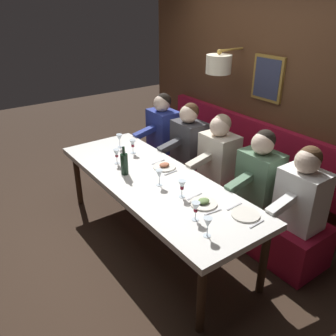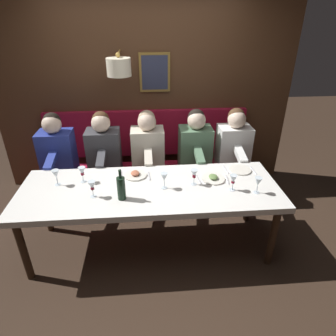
{
  "view_description": "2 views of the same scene",
  "coord_description": "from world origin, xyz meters",
  "px_view_note": "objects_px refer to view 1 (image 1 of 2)",
  "views": [
    {
      "loc": [
        -1.68,
        -2.6,
        2.39
      ],
      "look_at": [
        0.05,
        -0.18,
        0.92
      ],
      "focal_mm": 37.7,
      "sensor_mm": 36.0,
      "label": 1
    },
    {
      "loc": [
        -2.43,
        0.02,
        2.25
      ],
      "look_at": [
        0.05,
        -0.18,
        0.92
      ],
      "focal_mm": 31.14,
      "sensor_mm": 36.0,
      "label": 2
    }
  ],
  "objects_px": {
    "wine_glass_0": "(119,138)",
    "wine_glass_3": "(196,208)",
    "diner_middle": "(219,151)",
    "dining_table": "(153,184)",
    "diner_farthest": "(163,125)",
    "wine_glass_5": "(182,186)",
    "wine_glass_1": "(133,144)",
    "wine_glass_2": "(159,174)",
    "wine_glass_6": "(117,154)",
    "diner_far": "(189,137)",
    "diner_near": "(260,171)",
    "wine_glass_4": "(208,223)",
    "diner_nearest": "(303,191)",
    "wine_bottle": "(124,164)"
  },
  "relations": [
    {
      "from": "wine_glass_0",
      "to": "wine_glass_3",
      "type": "relative_size",
      "value": 1.0
    },
    {
      "from": "diner_middle",
      "to": "dining_table",
      "type": "bearing_deg",
      "value": 179.87
    },
    {
      "from": "diner_farthest",
      "to": "wine_glass_5",
      "type": "distance_m",
      "value": 1.76
    },
    {
      "from": "wine_glass_1",
      "to": "wine_glass_2",
      "type": "xyz_separation_m",
      "value": [
        -0.18,
        -0.8,
        0.0
      ]
    },
    {
      "from": "diner_farthest",
      "to": "wine_glass_6",
      "type": "xyz_separation_m",
      "value": [
        -1.0,
        -0.57,
        0.04
      ]
    },
    {
      "from": "diner_middle",
      "to": "diner_far",
      "type": "relative_size",
      "value": 1.0
    },
    {
      "from": "diner_near",
      "to": "wine_glass_6",
      "type": "bearing_deg",
      "value": 131.84
    },
    {
      "from": "diner_near",
      "to": "diner_middle",
      "type": "relative_size",
      "value": 1.0
    },
    {
      "from": "wine_glass_4",
      "to": "wine_glass_5",
      "type": "distance_m",
      "value": 0.6
    },
    {
      "from": "wine_glass_2",
      "to": "wine_glass_5",
      "type": "xyz_separation_m",
      "value": [
        0.04,
        -0.3,
        -0.0
      ]
    },
    {
      "from": "wine_glass_2",
      "to": "wine_glass_6",
      "type": "relative_size",
      "value": 1.0
    },
    {
      "from": "diner_far",
      "to": "wine_glass_2",
      "type": "xyz_separation_m",
      "value": [
        -0.9,
        -0.68,
        0.04
      ]
    },
    {
      "from": "dining_table",
      "to": "diner_middle",
      "type": "height_order",
      "value": "diner_middle"
    },
    {
      "from": "wine_glass_1",
      "to": "wine_glass_4",
      "type": "relative_size",
      "value": 1.0
    },
    {
      "from": "diner_nearest",
      "to": "wine_glass_0",
      "type": "xyz_separation_m",
      "value": [
        -0.76,
        1.99,
        0.04
      ]
    },
    {
      "from": "diner_nearest",
      "to": "wine_glass_1",
      "type": "relative_size",
      "value": 4.82
    },
    {
      "from": "diner_farthest",
      "to": "wine_bottle",
      "type": "height_order",
      "value": "diner_farthest"
    },
    {
      "from": "wine_glass_6",
      "to": "wine_glass_0",
      "type": "bearing_deg",
      "value": 57.55
    },
    {
      "from": "wine_glass_5",
      "to": "wine_glass_0",
      "type": "bearing_deg",
      "value": 85.65
    },
    {
      "from": "diner_near",
      "to": "wine_bottle",
      "type": "bearing_deg",
      "value": 141.16
    },
    {
      "from": "dining_table",
      "to": "wine_glass_1",
      "type": "relative_size",
      "value": 15.47
    },
    {
      "from": "wine_glass_5",
      "to": "wine_glass_1",
      "type": "bearing_deg",
      "value": 82.71
    },
    {
      "from": "diner_far",
      "to": "wine_glass_4",
      "type": "xyz_separation_m",
      "value": [
        -1.06,
        -1.55,
        0.04
      ]
    },
    {
      "from": "diner_nearest",
      "to": "wine_glass_6",
      "type": "distance_m",
      "value": 1.9
    },
    {
      "from": "wine_glass_0",
      "to": "wine_glass_6",
      "type": "height_order",
      "value": "same"
    },
    {
      "from": "diner_far",
      "to": "wine_glass_2",
      "type": "bearing_deg",
      "value": -143.05
    },
    {
      "from": "dining_table",
      "to": "wine_bottle",
      "type": "distance_m",
      "value": 0.36
    },
    {
      "from": "diner_near",
      "to": "wine_glass_5",
      "type": "distance_m",
      "value": 0.88
    },
    {
      "from": "wine_bottle",
      "to": "wine_glass_3",
      "type": "bearing_deg",
      "value": -86.55
    },
    {
      "from": "diner_middle",
      "to": "wine_glass_1",
      "type": "height_order",
      "value": "diner_middle"
    },
    {
      "from": "wine_glass_3",
      "to": "diner_farthest",
      "type": "bearing_deg",
      "value": 62.23
    },
    {
      "from": "diner_nearest",
      "to": "diner_far",
      "type": "height_order",
      "value": "same"
    },
    {
      "from": "diner_nearest",
      "to": "diner_near",
      "type": "relative_size",
      "value": 1.0
    },
    {
      "from": "dining_table",
      "to": "wine_glass_4",
      "type": "bearing_deg",
      "value": -99.95
    },
    {
      "from": "wine_glass_0",
      "to": "diner_middle",
      "type": "bearing_deg",
      "value": -50.19
    },
    {
      "from": "dining_table",
      "to": "diner_far",
      "type": "relative_size",
      "value": 3.21
    },
    {
      "from": "wine_glass_2",
      "to": "dining_table",
      "type": "bearing_deg",
      "value": 81.31
    },
    {
      "from": "wine_glass_4",
      "to": "diner_near",
      "type": "bearing_deg",
      "value": 21.34
    },
    {
      "from": "diner_farthest",
      "to": "diner_nearest",
      "type": "bearing_deg",
      "value": -90.0
    },
    {
      "from": "diner_middle",
      "to": "wine_glass_2",
      "type": "height_order",
      "value": "diner_middle"
    },
    {
      "from": "wine_glass_2",
      "to": "diner_far",
      "type": "bearing_deg",
      "value": 36.95
    },
    {
      "from": "diner_farthest",
      "to": "wine_glass_6",
      "type": "height_order",
      "value": "diner_farthest"
    },
    {
      "from": "diner_middle",
      "to": "wine_glass_3",
      "type": "height_order",
      "value": "diner_middle"
    },
    {
      "from": "wine_glass_0",
      "to": "wine_glass_5",
      "type": "xyz_separation_m",
      "value": [
        -0.1,
        -1.35,
        -0.0
      ]
    },
    {
      "from": "wine_glass_5",
      "to": "diner_farthest",
      "type": "bearing_deg",
      "value": 60.76
    },
    {
      "from": "wine_glass_1",
      "to": "wine_glass_6",
      "type": "height_order",
      "value": "same"
    },
    {
      "from": "dining_table",
      "to": "wine_glass_2",
      "type": "xyz_separation_m",
      "value": [
        -0.02,
        -0.14,
        0.18
      ]
    },
    {
      "from": "diner_near",
      "to": "diner_farthest",
      "type": "relative_size",
      "value": 1.0
    },
    {
      "from": "wine_glass_5",
      "to": "wine_glass_6",
      "type": "xyz_separation_m",
      "value": [
        -0.14,
        0.96,
        0.0
      ]
    },
    {
      "from": "diner_farthest",
      "to": "wine_glass_2",
      "type": "height_order",
      "value": "diner_farthest"
    }
  ]
}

